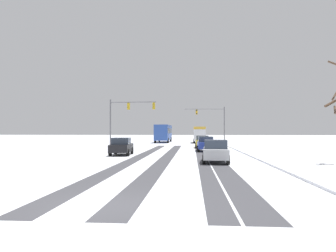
{
  "coord_description": "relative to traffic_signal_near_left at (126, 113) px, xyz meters",
  "views": [
    {
      "loc": [
        2.69,
        -9.3,
        2.29
      ],
      "look_at": [
        0.0,
        24.95,
        2.8
      ],
      "focal_mm": 33.02,
      "sensor_mm": 36.0,
      "label": 1
    }
  ],
  "objects": [
    {
      "name": "ground_plane",
      "position": [
        6.14,
        -31.52,
        -4.66
      ],
      "size": [
        300.0,
        300.0,
        0.0
      ],
      "primitive_type": "plane",
      "color": "silver"
    },
    {
      "name": "wheel_track_left_lane",
      "position": [
        6.69,
        -13.7,
        -4.65
      ],
      "size": [
        1.07,
        39.2,
        0.01
      ],
      "primitive_type": "cube",
      "color": "#424247",
      "rests_on": "ground"
    },
    {
      "name": "wheel_track_right_lane",
      "position": [
        9.6,
        -13.7,
        -4.65
      ],
      "size": [
        0.79,
        39.2,
        0.01
      ],
      "primitive_type": "cube",
      "color": "#424247",
      "rests_on": "ground"
    },
    {
      "name": "wheel_track_center",
      "position": [
        10.66,
        -13.7,
        -4.65
      ],
      "size": [
        1.12,
        39.2,
        0.01
      ],
      "primitive_type": "cube",
      "color": "#424247",
      "rests_on": "ground"
    },
    {
      "name": "wheel_track_oncoming",
      "position": [
        4.24,
        -13.7,
        -4.65
      ],
      "size": [
        1.09,
        39.2,
        0.01
      ],
      "primitive_type": "cube",
      "color": "#424247",
      "rests_on": "ground"
    },
    {
      "name": "sidewalk_kerb_right",
      "position": [
        15.88,
        -15.49,
        -4.6
      ],
      "size": [
        4.0,
        39.2,
        0.12
      ],
      "primitive_type": "cube",
      "color": "white",
      "rests_on": "ground"
    },
    {
      "name": "traffic_signal_near_left",
      "position": [
        0.0,
        0.0,
        0.0
      ],
      "size": [
        6.37,
        0.59,
        6.5
      ],
      "color": "#56565B",
      "rests_on": "ground"
    },
    {
      "name": "traffic_signal_far_right",
      "position": [
        12.49,
        13.97,
        -0.17
      ],
      "size": [
        7.05,
        0.68,
        6.5
      ],
      "color": "#56565B",
      "rests_on": "ground"
    },
    {
      "name": "car_yellow_cab_lead",
      "position": [
        10.14,
        0.24,
        -3.84
      ],
      "size": [
        1.85,
        4.11,
        1.62
      ],
      "color": "yellow",
      "rests_on": "ground"
    },
    {
      "name": "car_blue_second",
      "position": [
        10.28,
        -6.43,
        -3.84
      ],
      "size": [
        1.91,
        4.14,
        1.62
      ],
      "color": "#233899",
      "rests_on": "ground"
    },
    {
      "name": "car_black_third",
      "position": [
        2.22,
        -12.36,
        -3.84
      ],
      "size": [
        2.01,
        4.19,
        1.62
      ],
      "color": "black",
      "rests_on": "ground"
    },
    {
      "name": "car_silver_fourth",
      "position": [
        10.49,
        -18.45,
        -3.84
      ],
      "size": [
        1.98,
        4.18,
        1.62
      ],
      "color": "#B7BABF",
      "rests_on": "ground"
    },
    {
      "name": "bus_oncoming",
      "position": [
        3.19,
        19.59,
        -2.67
      ],
      "size": [
        2.7,
        11.01,
        3.38
      ],
      "color": "#284793",
      "rests_on": "ground"
    },
    {
      "name": "box_truck_delivery",
      "position": [
        10.23,
        17.05,
        -3.02
      ],
      "size": [
        2.44,
        7.45,
        3.02
      ],
      "color": "#B7BABF",
      "rests_on": "ground"
    }
  ]
}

